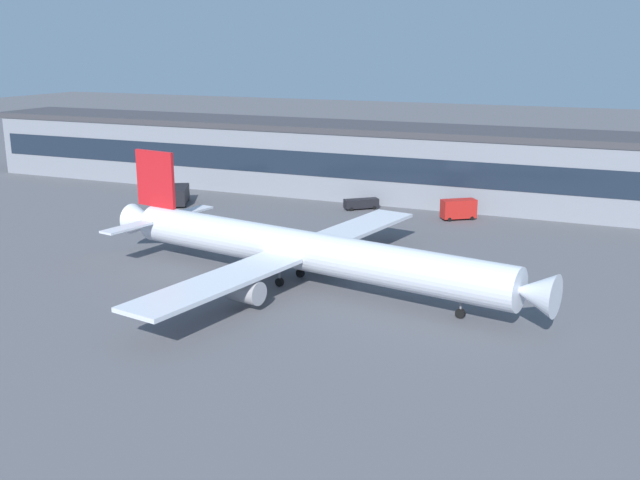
# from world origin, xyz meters

# --- Properties ---
(ground_plane) EXTENTS (600.00, 600.00, 0.00)m
(ground_plane) POSITION_xyz_m (0.00, 0.00, 0.00)
(ground_plane) COLOR #56565B
(terminal_building) EXTENTS (200.23, 17.73, 14.21)m
(terminal_building) POSITION_xyz_m (0.00, 57.51, 7.13)
(terminal_building) COLOR gray
(terminal_building) RESTS_ON ground_plane
(airliner) EXTENTS (62.96, 54.57, 15.14)m
(airliner) POSITION_xyz_m (1.67, 0.13, 4.52)
(airliner) COLOR silver
(airliner) RESTS_ON ground_plane
(belt_loader) EXTENTS (6.18, 5.66, 1.95)m
(belt_loader) POSITION_xyz_m (-6.76, 44.56, 1.15)
(belt_loader) COLOR black
(belt_loader) RESTS_ON ground_plane
(fuel_truck) EXTENTS (6.34, 8.75, 3.35)m
(fuel_truck) POSITION_xyz_m (-40.26, 35.28, 1.88)
(fuel_truck) COLOR black
(fuel_truck) RESTS_ON ground_plane
(stair_truck) EXTENTS (6.24, 5.51, 3.55)m
(stair_truck) POSITION_xyz_m (11.90, 43.71, 1.98)
(stair_truck) COLOR red
(stair_truck) RESTS_ON ground_plane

